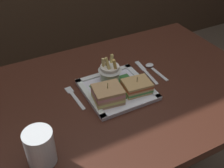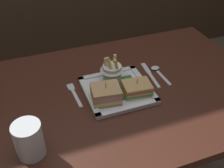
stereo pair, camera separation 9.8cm
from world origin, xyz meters
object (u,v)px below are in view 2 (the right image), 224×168
at_px(water_glass, 29,142).
at_px(spoon, 157,70).
at_px(dining_table, 107,121).
at_px(sandwich_half_left, 106,94).
at_px(fries_cup, 112,70).
at_px(knife, 150,74).
at_px(fork, 74,93).
at_px(sandwich_half_right, 137,88).
at_px(square_plate, 117,90).

distance_m(water_glass, spoon, 0.58).
xyz_separation_m(dining_table, sandwich_half_left, (-0.02, -0.04, 0.17)).
xyz_separation_m(fries_cup, knife, (0.16, -0.00, -0.05)).
xyz_separation_m(sandwich_half_left, fork, (-0.09, 0.08, -0.04)).
relative_size(dining_table, knife, 7.01).
height_order(dining_table, fries_cup, fries_cup).
xyz_separation_m(sandwich_half_right, fries_cup, (-0.06, 0.10, 0.03)).
bearing_deg(dining_table, fries_cup, 54.50).
bearing_deg(fries_cup, fork, -173.61).
xyz_separation_m(square_plate, sandwich_half_left, (-0.06, -0.04, 0.03)).
height_order(square_plate, fork, square_plate).
height_order(square_plate, water_glass, water_glass).
relative_size(sandwich_half_left, water_glass, 0.99).
xyz_separation_m(sandwich_half_left, knife, (0.22, 0.10, -0.04)).
xyz_separation_m(dining_table, fries_cup, (0.04, 0.06, 0.19)).
bearing_deg(knife, sandwich_half_left, -155.49).
xyz_separation_m(dining_table, sandwich_half_right, (0.10, -0.04, 0.17)).
relative_size(sandwich_half_left, spoon, 0.82).
distance_m(sandwich_half_right, knife, 0.15).
distance_m(fries_cup, water_glass, 0.40).
bearing_deg(square_plate, fork, 163.83).
distance_m(square_plate, sandwich_half_right, 0.07).
xyz_separation_m(dining_table, water_glass, (-0.29, -0.18, 0.18)).
relative_size(sandwich_half_right, spoon, 0.80).
bearing_deg(dining_table, fork, 158.93).
distance_m(sandwich_half_right, spoon, 0.18).
bearing_deg(square_plate, knife, 20.15).
bearing_deg(fork, fries_cup, 6.39).
relative_size(dining_table, fork, 8.54).
bearing_deg(sandwich_half_left, sandwich_half_right, -0.00).
bearing_deg(knife, spoon, 8.81).
height_order(dining_table, sandwich_half_right, sandwich_half_right).
distance_m(sandwich_half_left, sandwich_half_right, 0.12).
height_order(dining_table, knife, knife).
relative_size(dining_table, water_glass, 11.14).
bearing_deg(knife, fries_cup, 179.45).
relative_size(fries_cup, water_glass, 1.02).
height_order(square_plate, knife, square_plate).
relative_size(fries_cup, fork, 0.78).
bearing_deg(fork, spoon, 3.48).
bearing_deg(square_plate, fries_cup, 88.25).
relative_size(square_plate, water_glass, 2.16).
height_order(dining_table, sandwich_half_left, sandwich_half_left).
bearing_deg(water_glass, fries_cup, 35.53).
distance_m(square_plate, fries_cup, 0.08).
xyz_separation_m(fries_cup, spoon, (0.20, 0.00, -0.05)).
bearing_deg(spoon, sandwich_half_right, -142.97).
relative_size(sandwich_half_right, fork, 0.74).
xyz_separation_m(water_glass, knife, (0.49, 0.23, -0.05)).
bearing_deg(water_glass, dining_table, 31.50).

